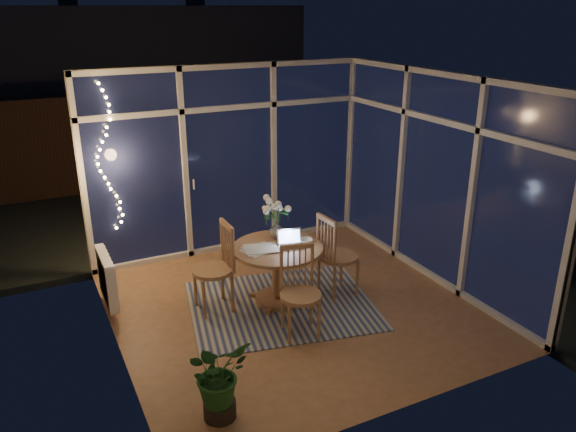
% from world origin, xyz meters
% --- Properties ---
extents(floor, '(4.00, 4.00, 0.00)m').
position_xyz_m(floor, '(0.00, 0.00, 0.00)').
color(floor, brown).
rests_on(floor, ground).
extents(ceiling, '(4.00, 4.00, 0.00)m').
position_xyz_m(ceiling, '(0.00, 0.00, 2.60)').
color(ceiling, white).
rests_on(ceiling, wall_back).
extents(wall_back, '(4.00, 0.04, 2.60)m').
position_xyz_m(wall_back, '(0.00, 2.00, 1.30)').
color(wall_back, silver).
rests_on(wall_back, floor).
extents(wall_front, '(4.00, 0.04, 2.60)m').
position_xyz_m(wall_front, '(0.00, -2.00, 1.30)').
color(wall_front, silver).
rests_on(wall_front, floor).
extents(wall_left, '(0.04, 4.00, 2.60)m').
position_xyz_m(wall_left, '(-2.00, 0.00, 1.30)').
color(wall_left, silver).
rests_on(wall_left, floor).
extents(wall_right, '(0.04, 4.00, 2.60)m').
position_xyz_m(wall_right, '(2.00, 0.00, 1.30)').
color(wall_right, silver).
rests_on(wall_right, floor).
extents(window_wall_back, '(4.00, 0.10, 2.60)m').
position_xyz_m(window_wall_back, '(0.00, 1.96, 1.30)').
color(window_wall_back, silver).
rests_on(window_wall_back, floor).
extents(window_wall_right, '(0.10, 4.00, 2.60)m').
position_xyz_m(window_wall_right, '(1.96, 0.00, 1.30)').
color(window_wall_right, silver).
rests_on(window_wall_right, floor).
extents(radiator, '(0.10, 0.70, 0.58)m').
position_xyz_m(radiator, '(-1.94, 0.90, 0.40)').
color(radiator, white).
rests_on(radiator, wall_left).
extents(fairy_lights, '(0.24, 0.10, 1.85)m').
position_xyz_m(fairy_lights, '(-1.65, 1.88, 1.52)').
color(fairy_lights, '#FFC166').
rests_on(fairy_lights, window_wall_back).
extents(garden_patio, '(12.00, 6.00, 0.10)m').
position_xyz_m(garden_patio, '(0.50, 5.00, -0.06)').
color(garden_patio, black).
rests_on(garden_patio, ground).
extents(garden_fence, '(11.00, 0.08, 1.80)m').
position_xyz_m(garden_fence, '(0.00, 5.50, 0.90)').
color(garden_fence, '#362513').
rests_on(garden_fence, ground).
extents(neighbour_roof, '(7.00, 3.00, 2.20)m').
position_xyz_m(neighbour_roof, '(0.30, 8.50, 2.20)').
color(neighbour_roof, '#32343C').
rests_on(neighbour_roof, ground).
extents(garden_shrubs, '(0.90, 0.90, 0.90)m').
position_xyz_m(garden_shrubs, '(-0.80, 3.40, 0.45)').
color(garden_shrubs, black).
rests_on(garden_shrubs, ground).
extents(rug, '(2.41, 2.09, 0.01)m').
position_xyz_m(rug, '(-0.12, 0.09, 0.01)').
color(rug, '#B8B395').
rests_on(rug, floor).
extents(dining_table, '(1.24, 1.24, 0.71)m').
position_xyz_m(dining_table, '(-0.12, 0.19, 0.36)').
color(dining_table, '#986644').
rests_on(dining_table, floor).
extents(chair_left, '(0.50, 0.50, 1.06)m').
position_xyz_m(chair_left, '(-0.86, 0.35, 0.53)').
color(chair_left, '#986644').
rests_on(chair_left, floor).
extents(chair_right, '(0.52, 0.52, 1.05)m').
position_xyz_m(chair_right, '(0.62, 0.04, 0.53)').
color(chair_right, '#986644').
rests_on(chair_right, floor).
extents(chair_front, '(0.56, 0.56, 1.00)m').
position_xyz_m(chair_front, '(-0.21, -0.56, 0.50)').
color(chair_front, '#986644').
rests_on(chair_front, floor).
extents(laptop, '(0.33, 0.31, 0.21)m').
position_xyz_m(laptop, '(0.01, 0.10, 0.82)').
color(laptop, silver).
rests_on(laptop, dining_table).
extents(flower_vase, '(0.24, 0.24, 0.21)m').
position_xyz_m(flower_vase, '(-0.01, 0.43, 0.82)').
color(flower_vase, white).
rests_on(flower_vase, dining_table).
extents(bowl, '(0.18, 0.18, 0.04)m').
position_xyz_m(bowl, '(0.23, 0.17, 0.73)').
color(bowl, white).
rests_on(bowl, dining_table).
extents(newspapers, '(0.38, 0.29, 0.02)m').
position_xyz_m(newspapers, '(-0.35, 0.18, 0.72)').
color(newspapers, white).
rests_on(newspapers, dining_table).
extents(phone, '(0.12, 0.06, 0.01)m').
position_xyz_m(phone, '(-0.17, 0.10, 0.72)').
color(phone, black).
rests_on(phone, dining_table).
extents(potted_plant, '(0.67, 0.63, 0.76)m').
position_xyz_m(potted_plant, '(-1.42, -1.39, 0.38)').
color(potted_plant, '#1A4B1C').
rests_on(potted_plant, floor).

